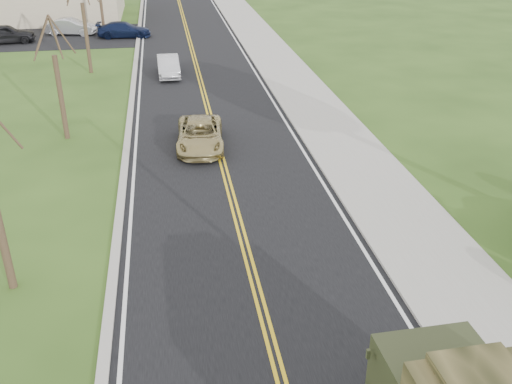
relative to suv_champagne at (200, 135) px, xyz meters
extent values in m
cube|color=black|center=(0.80, 20.18, -0.61)|extent=(8.00, 120.00, 0.01)
cube|color=#9E998E|center=(4.95, 20.18, -0.56)|extent=(0.30, 120.00, 0.12)
cube|color=#9E998E|center=(6.70, 20.18, -0.57)|extent=(3.20, 120.00, 0.10)
cube|color=#9E998E|center=(-3.35, 20.18, -0.57)|extent=(0.30, 120.00, 0.10)
cylinder|color=#38281C|center=(-6.20, 2.18, 1.36)|extent=(0.24, 0.24, 3.96)
cylinder|color=#38281C|center=(-5.75, 2.30, 4.21)|extent=(0.96, 0.32, 1.79)
cylinder|color=#38281C|center=(-6.17, 2.76, 4.14)|extent=(0.12, 1.22, 1.65)
cylinder|color=#38281C|center=(-6.63, 2.35, 4.21)|extent=(0.93, 0.41, 1.79)
cylinder|color=#38281C|center=(-6.57, 1.73, 4.14)|extent=(0.75, 0.99, 1.67)
cylinder|color=#38281C|center=(-5.95, 1.79, 4.21)|extent=(0.55, 0.85, 1.80)
cylinder|color=#38281C|center=(-6.20, 14.18, 1.60)|extent=(0.24, 0.24, 4.44)
cylinder|color=#38281C|center=(-6.20, 26.18, 1.42)|extent=(0.24, 0.24, 4.08)
cube|color=black|center=(-9.20, 26.18, -0.61)|extent=(18.00, 10.00, 0.02)
cube|color=#2E341C|center=(3.41, -16.78, 1.06)|extent=(2.16, 1.73, 1.23)
cube|color=black|center=(3.39, -15.98, 1.23)|extent=(1.94, 0.12, 0.62)
imported|color=tan|center=(0.00, 0.00, 0.00)|extent=(2.38, 4.60, 1.24)
imported|color=silver|center=(-1.12, 12.56, 0.02)|extent=(1.47, 3.92, 1.28)
imported|color=black|center=(-13.68, 24.41, 0.13)|extent=(4.55, 2.27, 1.49)
imported|color=#BAB9BE|center=(-9.00, 26.97, 0.07)|extent=(4.36, 2.21, 1.37)
imported|color=#0E1633|center=(-4.49, 25.19, 0.02)|extent=(4.47, 2.02, 1.27)
camera|label=1|loc=(-1.37, -24.38, 9.37)|focal=40.00mm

